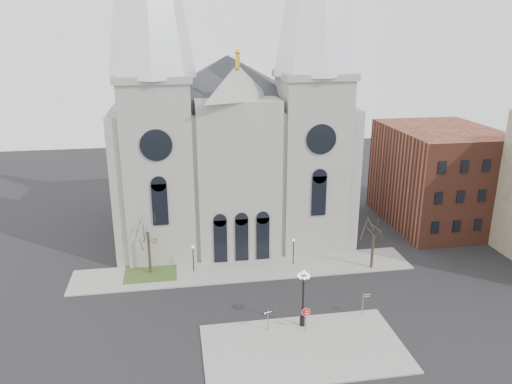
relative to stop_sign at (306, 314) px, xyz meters
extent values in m
plane|color=black|center=(-3.83, 2.46, -1.88)|extent=(160.00, 160.00, 0.00)
cube|color=gray|center=(-0.83, -2.54, -1.81)|extent=(18.00, 10.00, 0.14)
cube|color=gray|center=(-3.83, 13.46, -1.81)|extent=(40.00, 6.00, 0.14)
cube|color=#364E21|center=(-14.83, 14.46, -1.79)|extent=(6.00, 5.00, 0.18)
cube|color=gray|center=(-3.83, 28.46, 7.12)|extent=(30.00, 24.00, 18.00)
pyramid|color=#2D3035|center=(-3.83, 28.46, 22.12)|extent=(33.00, 26.40, 6.00)
cube|color=gray|center=(-13.33, 19.96, 9.12)|extent=(8.00, 8.00, 22.00)
cylinder|color=black|center=(-13.33, 15.91, 13.12)|extent=(3.60, 0.30, 3.60)
cube|color=gray|center=(5.67, 19.96, 9.12)|extent=(8.00, 8.00, 22.00)
cylinder|color=black|center=(5.67, 15.91, 13.12)|extent=(3.60, 0.30, 3.60)
cube|color=gray|center=(-3.83, 18.46, 7.87)|extent=(10.00, 5.00, 19.50)
pyramid|color=gray|center=(-3.83, 18.46, 19.62)|extent=(11.00, 5.00, 4.00)
cube|color=brown|center=(26.17, 24.46, 5.12)|extent=(14.00, 18.00, 14.00)
cylinder|color=black|center=(-14.83, 14.46, 0.75)|extent=(0.32, 0.32, 5.25)
cylinder|color=black|center=(11.17, 11.46, 0.22)|extent=(0.32, 0.32, 4.20)
cylinder|color=black|center=(-9.83, 13.96, -0.24)|extent=(0.12, 0.12, 3.00)
sphere|color=white|center=(-9.83, 13.96, 1.36)|extent=(0.32, 0.32, 0.32)
cylinder|color=black|center=(2.17, 13.96, -0.24)|extent=(0.12, 0.12, 3.00)
sphere|color=white|center=(2.17, 13.96, 1.36)|extent=(0.32, 0.32, 0.32)
cylinder|color=slate|center=(0.00, 0.00, -0.56)|extent=(0.09, 0.09, 2.35)
cylinder|color=red|center=(0.00, 0.00, 0.25)|extent=(0.77, 0.35, 0.82)
cylinder|color=white|center=(0.00, 0.00, 0.25)|extent=(0.82, 0.36, 0.88)
cube|color=white|center=(0.00, 0.00, 0.39)|extent=(0.42, 0.19, 0.10)
cube|color=white|center=(0.00, 0.00, 0.12)|extent=(0.48, 0.22, 0.10)
cylinder|color=black|center=(-0.08, 0.92, 0.85)|extent=(0.18, 0.18, 5.18)
cylinder|color=black|center=(-0.08, 0.92, -1.29)|extent=(0.50, 0.50, 0.90)
sphere|color=white|center=(-0.08, 0.92, 3.95)|extent=(0.36, 0.36, 0.36)
cylinder|color=slate|center=(-3.50, 0.67, -0.63)|extent=(0.09, 0.09, 2.21)
cube|color=black|center=(-3.50, 0.67, 0.21)|extent=(0.93, 0.37, 0.32)
cylinder|color=slate|center=(6.20, 1.57, -0.49)|extent=(0.10, 0.10, 2.51)
cube|color=#0D5B1F|center=(6.60, 1.60, 0.60)|extent=(0.71, 0.08, 0.17)
cube|color=#0D5B1F|center=(6.60, 1.60, 0.37)|extent=(0.71, 0.08, 0.17)
camera|label=1|loc=(-11.36, -39.38, 25.43)|focal=35.00mm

